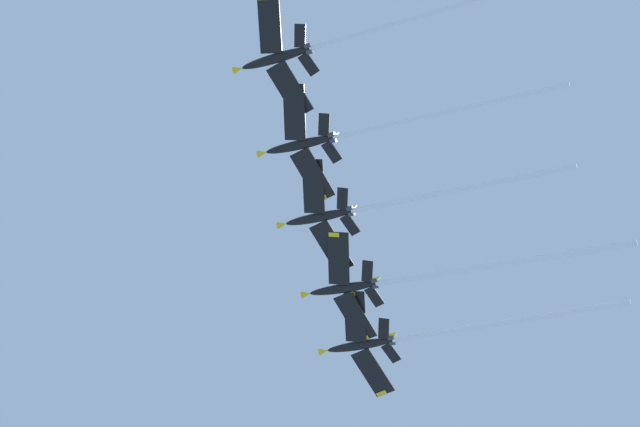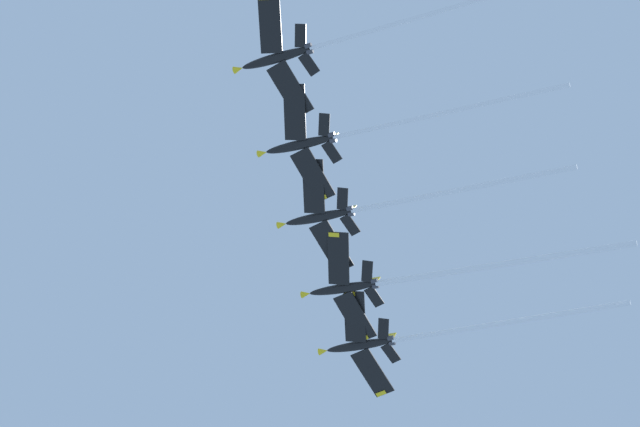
# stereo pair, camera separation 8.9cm
# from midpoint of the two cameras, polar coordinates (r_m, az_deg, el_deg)

# --- Properties ---
(jet_far_left) EXTENTS (54.11, 23.07, 18.87)m
(jet_far_left) POSITION_cam_midpoint_polar(r_m,az_deg,el_deg) (142.55, 0.66, 10.62)
(jet_far_left) COLOR black
(jet_inner_left) EXTENTS (46.26, 21.67, 17.10)m
(jet_inner_left) POSITION_cam_midpoint_polar(r_m,az_deg,el_deg) (144.80, 1.17, 4.85)
(jet_inner_left) COLOR black
(jet_centre) EXTENTS (45.37, 21.05, 17.44)m
(jet_centre) POSITION_cam_midpoint_polar(r_m,az_deg,el_deg) (146.89, 2.87, 0.35)
(jet_centre) COLOR black
(jet_inner_right) EXTENTS (50.21, 23.12, 18.24)m
(jet_inner_right) POSITION_cam_midpoint_polar(r_m,az_deg,el_deg) (148.68, 5.78, -4.00)
(jet_inner_right) COLOR black
(jet_far_right) EXTENTS (48.26, 21.35, 16.75)m
(jet_far_right) POSITION_cam_midpoint_polar(r_m,az_deg,el_deg) (153.53, 5.68, -7.68)
(jet_far_right) COLOR black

